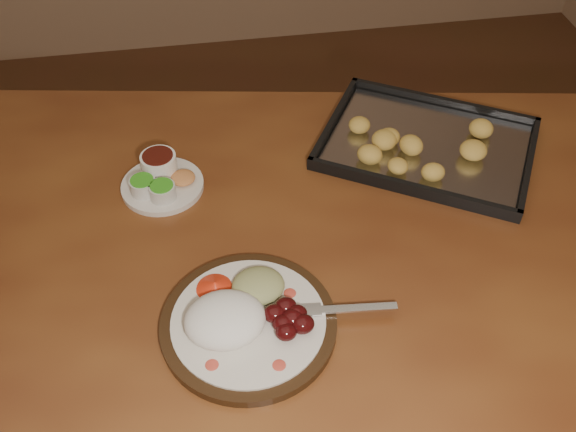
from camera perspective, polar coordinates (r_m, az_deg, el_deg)
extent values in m
cube|color=brown|center=(1.17, -1.97, -2.47)|extent=(1.63, 1.15, 0.04)
cylinder|color=#463115|center=(1.85, -22.73, -1.09)|extent=(0.07, 0.07, 0.71)
cylinder|color=#463115|center=(1.82, 20.74, -1.43)|extent=(0.07, 0.07, 0.71)
cylinder|color=black|center=(1.03, -3.52, -9.57)|extent=(0.28, 0.28, 0.02)
cylinder|color=silver|center=(1.02, -3.54, -9.28)|extent=(0.24, 0.24, 0.01)
ellipsoid|color=#C43E2F|center=(0.98, -6.78, -13.01)|extent=(0.02, 0.02, 0.00)
ellipsoid|color=#C43E2F|center=(0.97, -0.80, -13.12)|extent=(0.02, 0.02, 0.00)
ellipsoid|color=#C43E2F|center=(1.05, 0.17, -6.87)|extent=(0.02, 0.02, 0.00)
ellipsoid|color=#C43E2F|center=(1.03, -8.59, -8.77)|extent=(0.02, 0.02, 0.00)
ellipsoid|color=white|center=(1.00, -5.64, -9.16)|extent=(0.13, 0.11, 0.06)
ellipsoid|color=#480A0A|center=(1.00, -0.42, -9.55)|extent=(0.04, 0.03, 0.03)
ellipsoid|color=#480A0A|center=(1.01, 0.74, -8.67)|extent=(0.04, 0.03, 0.03)
ellipsoid|color=#480A0A|center=(1.01, -0.21, -8.06)|extent=(0.04, 0.03, 0.03)
ellipsoid|color=#480A0A|center=(1.00, 1.30, -9.58)|extent=(0.04, 0.03, 0.03)
ellipsoid|color=#480A0A|center=(1.01, -1.19, -8.66)|extent=(0.04, 0.03, 0.03)
ellipsoid|color=#480A0A|center=(1.00, 0.41, -9.10)|extent=(0.04, 0.03, 0.03)
ellipsoid|color=#480A0A|center=(0.99, -0.17, -10.27)|extent=(0.04, 0.03, 0.03)
ellipsoid|color=tan|center=(1.05, -2.67, -6.21)|extent=(0.09, 0.08, 0.04)
cone|color=red|center=(1.05, -6.51, -6.19)|extent=(0.08, 0.08, 0.03)
cube|color=silver|center=(1.03, 6.00, -8.15)|extent=(0.14, 0.03, 0.00)
cube|color=silver|center=(1.02, 1.96, -8.34)|extent=(0.04, 0.03, 0.00)
cylinder|color=silver|center=(1.02, 0.65, -8.84)|extent=(0.03, 0.01, 0.00)
cylinder|color=silver|center=(1.02, 0.63, -8.56)|extent=(0.03, 0.01, 0.00)
cylinder|color=silver|center=(1.02, 0.60, -8.28)|extent=(0.03, 0.01, 0.00)
cylinder|color=silver|center=(1.03, 0.58, -8.00)|extent=(0.03, 0.01, 0.00)
cylinder|color=silver|center=(1.27, -11.08, 2.65)|extent=(0.16, 0.16, 0.01)
cylinder|color=silver|center=(1.24, -12.76, 2.60)|extent=(0.05, 0.05, 0.03)
cylinder|color=green|center=(1.23, -12.87, 3.11)|extent=(0.04, 0.04, 0.00)
cylinder|color=silver|center=(1.22, -11.08, 2.14)|extent=(0.05, 0.05, 0.03)
cylinder|color=green|center=(1.21, -11.18, 2.65)|extent=(0.04, 0.04, 0.00)
cylinder|color=white|center=(1.28, -11.39, 4.57)|extent=(0.07, 0.07, 0.04)
cylinder|color=#3E100B|center=(1.26, -11.52, 5.25)|extent=(0.06, 0.06, 0.00)
ellipsoid|color=#CB8747|center=(1.26, -9.32, 3.39)|extent=(0.05, 0.05, 0.02)
cube|color=black|center=(1.37, 12.22, 6.02)|extent=(0.51, 0.48, 0.01)
cube|color=black|center=(1.48, 13.57, 9.83)|extent=(0.36, 0.22, 0.02)
cube|color=black|center=(1.24, 10.83, 2.49)|extent=(0.36, 0.22, 0.02)
cube|color=black|center=(1.36, 20.63, 4.24)|extent=(0.17, 0.27, 0.02)
cube|color=black|center=(1.39, 4.11, 8.53)|extent=(0.17, 0.27, 0.02)
cube|color=silver|center=(1.36, 12.25, 6.20)|extent=(0.48, 0.44, 0.00)
ellipsoid|color=gold|center=(1.35, 14.51, 6.23)|extent=(0.05, 0.04, 0.03)
ellipsoid|color=gold|center=(1.38, 16.16, 6.89)|extent=(0.06, 0.06, 0.03)
ellipsoid|color=gold|center=(1.42, 13.66, 8.79)|extent=(0.05, 0.05, 0.03)
ellipsoid|color=gold|center=(1.39, 10.17, 8.51)|extent=(0.06, 0.06, 0.03)
ellipsoid|color=gold|center=(1.38, 9.17, 8.32)|extent=(0.06, 0.06, 0.03)
ellipsoid|color=gold|center=(1.35, 10.24, 7.00)|extent=(0.06, 0.06, 0.03)
ellipsoid|color=gold|center=(1.31, 9.51, 5.98)|extent=(0.06, 0.06, 0.03)
ellipsoid|color=gold|center=(1.28, 12.02, 4.29)|extent=(0.05, 0.05, 0.03)
ellipsoid|color=gold|center=(1.32, 16.24, 4.87)|extent=(0.06, 0.06, 0.03)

